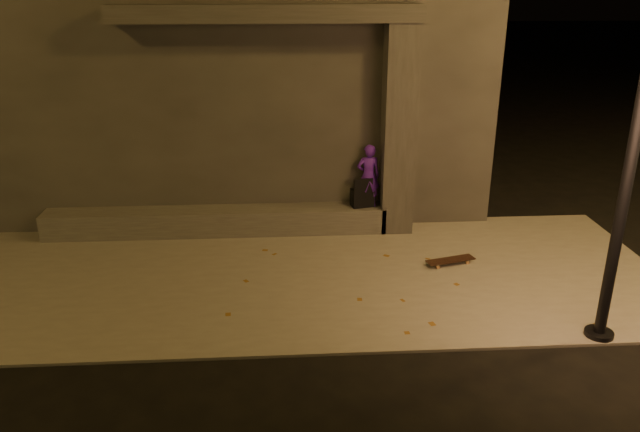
{
  "coord_description": "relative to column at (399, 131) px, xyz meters",
  "views": [
    {
      "loc": [
        -0.32,
        -6.65,
        4.32
      ],
      "look_at": [
        0.24,
        2.0,
        0.99
      ],
      "focal_mm": 35.0,
      "sensor_mm": 36.0,
      "label": 1
    }
  ],
  "objects": [
    {
      "name": "skateboard",
      "position": [
        0.63,
        -1.57,
        -1.73
      ],
      "size": [
        0.82,
        0.41,
        0.09
      ],
      "rotation": [
        0.0,
        0.0,
        0.27
      ],
      "color": "black",
      "rests_on": "sidewalk"
    },
    {
      "name": "ledge",
      "position": [
        -3.2,
        0.0,
        -1.58
      ],
      "size": [
        6.0,
        0.55,
        0.45
      ],
      "primitive_type": "cube",
      "color": "#494742",
      "rests_on": "sidewalk"
    },
    {
      "name": "building",
      "position": [
        -2.7,
        2.74,
        0.77
      ],
      "size": [
        9.0,
        5.1,
        5.22
      ],
      "color": "#373432",
      "rests_on": "ground"
    },
    {
      "name": "skateboarder",
      "position": [
        -0.5,
        0.0,
        -0.79
      ],
      "size": [
        0.42,
        0.29,
        1.13
      ],
      "primitive_type": "imported",
      "rotation": [
        0.0,
        0.0,
        3.19
      ],
      "color": "#4B19A6",
      "rests_on": "ledge"
    },
    {
      "name": "backpack",
      "position": [
        -0.6,
        0.0,
        -1.16
      ],
      "size": [
        0.43,
        0.32,
        0.54
      ],
      "rotation": [
        0.0,
        0.0,
        0.2
      ],
      "color": "black",
      "rests_on": "ledge"
    },
    {
      "name": "canopy",
      "position": [
        -2.2,
        0.05,
        1.94
      ],
      "size": [
        5.0,
        0.7,
        0.28
      ],
      "primitive_type": "cube",
      "color": "#373432",
      "rests_on": "column"
    },
    {
      "name": "column",
      "position": [
        0.0,
        0.0,
        0.0
      ],
      "size": [
        0.55,
        0.55,
        3.6
      ],
      "primitive_type": "cube",
      "color": "#373432",
      "rests_on": "sidewalk"
    },
    {
      "name": "ground",
      "position": [
        -1.7,
        -3.75,
        -1.84
      ],
      "size": [
        120.0,
        120.0,
        0.0
      ],
      "primitive_type": "plane",
      "color": "black",
      "rests_on": "ground"
    },
    {
      "name": "sidewalk",
      "position": [
        -1.7,
        -1.75,
        -1.82
      ],
      "size": [
        11.0,
        4.4,
        0.04
      ],
      "primitive_type": "cube",
      "color": "slate",
      "rests_on": "ground"
    }
  ]
}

